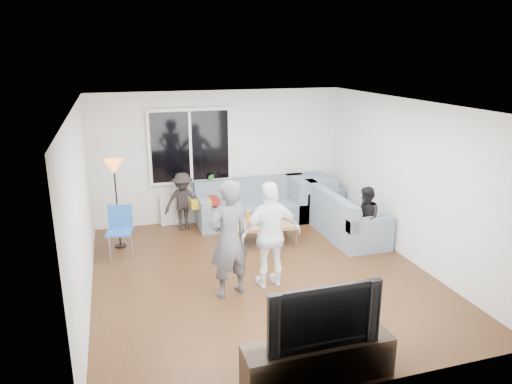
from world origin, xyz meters
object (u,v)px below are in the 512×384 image
object	(u,v)px
spectator_back	(183,201)
television	(320,312)
player_left	(229,239)
player_right	(271,235)
coffee_table	(265,233)
side_chair	(119,233)
sofa_right_section	(345,212)
floor_lamp	(117,205)
spectator_right	(366,219)
sofa_back_section	(255,202)
tv_console	(318,360)

from	to	relation	value
spectator_back	television	xyz separation A→B (m)	(0.67, -4.80, 0.22)
player_left	player_right	xyz separation A→B (m)	(0.64, 0.10, -0.05)
coffee_table	television	distance (m)	3.74
side_chair	television	size ratio (longest dim) A/B	0.72
sofa_right_section	television	bearing A→B (deg)	149.13
floor_lamp	spectator_right	size ratio (longest dim) A/B	1.40
floor_lamp	sofa_back_section	bearing A→B (deg)	10.83
floor_lamp	tv_console	bearing A→B (deg)	-66.24
floor_lamp	spectator_right	world-z (taller)	floor_lamp
sofa_back_section	floor_lamp	size ratio (longest dim) A/B	1.47
sofa_back_section	spectator_back	bearing A→B (deg)	178.79
side_chair	spectator_back	size ratio (longest dim) A/B	0.76
spectator_right	side_chair	bearing A→B (deg)	-86.70
sofa_right_section	television	xyz separation A→B (m)	(-2.19, -3.67, 0.36)
coffee_table	spectator_back	size ratio (longest dim) A/B	0.98
sofa_right_section	spectator_right	bearing A→B (deg)	-180.00
side_chair	television	world-z (taller)	television
floor_lamp	spectator_back	distance (m)	1.34
sofa_right_section	floor_lamp	xyz separation A→B (m)	(-4.07, 0.60, 0.36)
player_left	tv_console	xyz separation A→B (m)	(0.44, -2.04, -0.62)
sofa_back_section	spectator_back	size ratio (longest dim) A/B	2.04
sofa_right_section	television	world-z (taller)	television
sofa_right_section	side_chair	size ratio (longest dim) A/B	2.33
tv_console	coffee_table	bearing A→B (deg)	80.56
player_left	floor_lamp	bearing A→B (deg)	-75.22
player_right	tv_console	distance (m)	2.22
spectator_back	side_chair	bearing A→B (deg)	-147.72
spectator_back	spectator_right	bearing A→B (deg)	-39.81
sofa_back_section	player_right	bearing A→B (deg)	-101.86
spectator_back	television	world-z (taller)	television
sofa_back_section	coffee_table	size ratio (longest dim) A/B	2.09
coffee_table	sofa_back_section	bearing A→B (deg)	82.51
player_right	spectator_right	distance (m)	2.16
player_right	tv_console	bearing A→B (deg)	80.93
spectator_right	spectator_back	xyz separation A→B (m)	(-2.86, 1.87, 0.01)
floor_lamp	coffee_table	bearing A→B (deg)	-14.10
sofa_back_section	television	bearing A→B (deg)	-98.98
television	tv_console	bearing A→B (deg)	0.00
player_left	side_chair	bearing A→B (deg)	-69.20
side_chair	television	distance (m)	4.27
player_right	spectator_right	size ratio (longest dim) A/B	1.42
coffee_table	floor_lamp	xyz separation A→B (m)	(-2.48, 0.62, 0.58)
spectator_back	player_left	bearing A→B (deg)	-91.98
sofa_right_section	floor_lamp	world-z (taller)	floor_lamp
spectator_back	television	distance (m)	4.85
sofa_back_section	tv_console	bearing A→B (deg)	-98.98
player_left	spectator_back	size ratio (longest dim) A/B	1.49
sofa_back_section	player_right	xyz separation A→B (m)	(-0.55, -2.64, 0.36)
coffee_table	player_left	size ratio (longest dim) A/B	0.66
television	floor_lamp	bearing A→B (deg)	113.76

